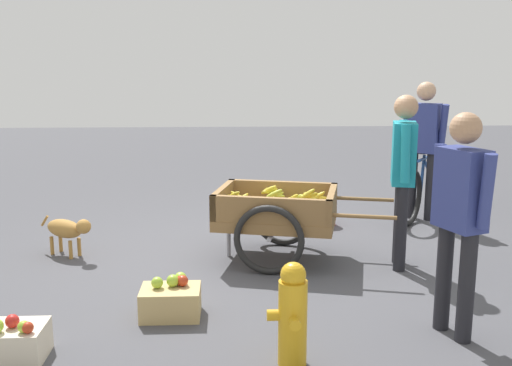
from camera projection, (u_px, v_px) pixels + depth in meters
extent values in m
plane|color=#47474C|center=(243.00, 259.00, 5.68)|extent=(24.00, 24.00, 0.00)
cube|color=olive|center=(276.00, 219.00, 5.62)|extent=(1.25, 1.03, 0.10)
cube|color=olive|center=(223.00, 199.00, 5.68)|extent=(0.24, 0.79, 0.24)
cube|color=olive|center=(332.00, 204.00, 5.49)|extent=(0.24, 0.79, 0.24)
cube|color=olive|center=(270.00, 211.00, 5.23)|extent=(1.08, 0.31, 0.24)
cube|color=olive|center=(282.00, 193.00, 5.94)|extent=(1.08, 0.31, 0.24)
torus|color=black|center=(269.00, 240.00, 5.21)|extent=(0.64, 0.21, 0.64)
torus|color=black|center=(283.00, 215.00, 6.06)|extent=(0.64, 0.21, 0.64)
cylinder|color=#9E9EA8|center=(276.00, 227.00, 5.63)|extent=(0.24, 0.87, 0.04)
cylinder|color=olive|center=(365.00, 217.00, 5.11)|extent=(0.54, 0.16, 0.04)
cylinder|color=olive|center=(365.00, 199.00, 5.77)|extent=(0.54, 0.16, 0.04)
cylinder|color=#9E9EA8|center=(229.00, 239.00, 5.75)|extent=(0.04, 0.04, 0.35)
ellipsoid|color=gold|center=(237.00, 197.00, 5.69)|extent=(0.17, 0.12, 0.15)
ellipsoid|color=gold|center=(235.00, 197.00, 5.69)|extent=(0.19, 0.10, 0.05)
ellipsoid|color=gold|center=(233.00, 196.00, 5.68)|extent=(0.17, 0.13, 0.13)
ellipsoid|color=gold|center=(289.00, 213.00, 5.28)|extent=(0.17, 0.07, 0.15)
ellipsoid|color=gold|center=(287.00, 212.00, 5.27)|extent=(0.19, 0.07, 0.08)
ellipsoid|color=gold|center=(285.00, 211.00, 5.27)|extent=(0.19, 0.11, 0.08)
ellipsoid|color=gold|center=(284.00, 210.00, 5.26)|extent=(0.19, 0.10, 0.13)
ellipsoid|color=gold|center=(246.00, 201.00, 5.80)|extent=(0.18, 0.05, 0.13)
ellipsoid|color=gold|center=(244.00, 200.00, 5.80)|extent=(0.18, 0.06, 0.05)
ellipsoid|color=gold|center=(241.00, 199.00, 5.80)|extent=(0.17, 0.06, 0.15)
ellipsoid|color=gold|center=(312.00, 198.00, 5.71)|extent=(0.17, 0.12, 0.14)
ellipsoid|color=gold|center=(311.00, 197.00, 5.70)|extent=(0.17, 0.15, 0.10)
ellipsoid|color=gold|center=(310.00, 196.00, 5.69)|extent=(0.18, 0.07, 0.05)
ellipsoid|color=gold|center=(309.00, 195.00, 5.69)|extent=(0.19, 0.06, 0.09)
ellipsoid|color=gold|center=(307.00, 194.00, 5.68)|extent=(0.17, 0.05, 0.14)
ellipsoid|color=gold|center=(244.00, 202.00, 5.36)|extent=(0.18, 0.08, 0.14)
ellipsoid|color=gold|center=(242.00, 201.00, 5.35)|extent=(0.18, 0.06, 0.05)
ellipsoid|color=gold|center=(239.00, 200.00, 5.35)|extent=(0.17, 0.13, 0.14)
ellipsoid|color=gold|center=(273.00, 193.00, 5.85)|extent=(0.18, 0.09, 0.14)
ellipsoid|color=gold|center=(272.00, 193.00, 5.84)|extent=(0.18, 0.14, 0.10)
ellipsoid|color=gold|center=(271.00, 192.00, 5.84)|extent=(0.18, 0.07, 0.05)
ellipsoid|color=gold|center=(269.00, 191.00, 5.83)|extent=(0.18, 0.13, 0.11)
ellipsoid|color=gold|center=(269.00, 190.00, 5.83)|extent=(0.18, 0.11, 0.13)
ellipsoid|color=gold|center=(265.00, 217.00, 5.34)|extent=(0.18, 0.10, 0.13)
ellipsoid|color=gold|center=(264.00, 216.00, 5.33)|extent=(0.19, 0.10, 0.08)
ellipsoid|color=gold|center=(262.00, 215.00, 5.33)|extent=(0.19, 0.05, 0.08)
ellipsoid|color=gold|center=(260.00, 214.00, 5.32)|extent=(0.18, 0.06, 0.14)
ellipsoid|color=gold|center=(322.00, 199.00, 5.70)|extent=(0.17, 0.11, 0.15)
ellipsoid|color=gold|center=(319.00, 198.00, 5.69)|extent=(0.18, 0.11, 0.05)
ellipsoid|color=gold|center=(317.00, 197.00, 5.69)|extent=(0.18, 0.05, 0.14)
ellipsoid|color=gold|center=(278.00, 197.00, 5.79)|extent=(0.18, 0.06, 0.14)
ellipsoid|color=gold|center=(277.00, 197.00, 5.78)|extent=(0.18, 0.14, 0.10)
ellipsoid|color=gold|center=(276.00, 196.00, 5.78)|extent=(0.18, 0.12, 0.05)
ellipsoid|color=gold|center=(275.00, 195.00, 5.77)|extent=(0.19, 0.07, 0.09)
ellipsoid|color=gold|center=(274.00, 194.00, 5.76)|extent=(0.18, 0.06, 0.13)
ellipsoid|color=gold|center=(296.00, 202.00, 5.80)|extent=(0.18, 0.08, 0.13)
ellipsoid|color=gold|center=(295.00, 201.00, 5.79)|extent=(0.19, 0.09, 0.09)
ellipsoid|color=gold|center=(293.00, 200.00, 5.79)|extent=(0.19, 0.08, 0.08)
ellipsoid|color=gold|center=(291.00, 199.00, 5.78)|extent=(0.17, 0.13, 0.16)
ellipsoid|color=gold|center=(251.00, 208.00, 5.64)|extent=(0.18, 0.09, 0.13)
ellipsoid|color=gold|center=(249.00, 207.00, 5.63)|extent=(0.18, 0.14, 0.05)
ellipsoid|color=gold|center=(247.00, 206.00, 5.63)|extent=(0.17, 0.14, 0.15)
ellipsoid|color=gold|center=(274.00, 210.00, 5.31)|extent=(0.18, 0.06, 0.13)
ellipsoid|color=gold|center=(271.00, 209.00, 5.31)|extent=(0.19, 0.12, 0.05)
ellipsoid|color=gold|center=(269.00, 208.00, 5.30)|extent=(0.18, 0.09, 0.14)
ellipsoid|color=gold|center=(272.00, 207.00, 5.32)|extent=(0.18, 0.06, 0.14)
ellipsoid|color=gold|center=(271.00, 206.00, 5.31)|extent=(0.19, 0.06, 0.10)
ellipsoid|color=gold|center=(270.00, 205.00, 5.30)|extent=(0.18, 0.06, 0.05)
ellipsoid|color=gold|center=(268.00, 204.00, 5.30)|extent=(0.19, 0.11, 0.11)
ellipsoid|color=gold|center=(267.00, 203.00, 5.29)|extent=(0.17, 0.05, 0.15)
ellipsoid|color=gold|center=(300.00, 203.00, 5.79)|extent=(0.19, 0.08, 0.13)
ellipsoid|color=gold|center=(299.00, 202.00, 5.78)|extent=(0.19, 0.09, 0.09)
ellipsoid|color=gold|center=(298.00, 201.00, 5.77)|extent=(0.18, 0.06, 0.05)
ellipsoid|color=gold|center=(296.00, 200.00, 5.77)|extent=(0.19, 0.07, 0.09)
ellipsoid|color=gold|center=(295.00, 199.00, 5.76)|extent=(0.18, 0.08, 0.15)
cylinder|color=black|center=(401.00, 229.00, 5.30)|extent=(0.11, 0.11, 0.78)
cylinder|color=black|center=(400.00, 222.00, 5.52)|extent=(0.11, 0.11, 0.78)
cube|color=teal|center=(404.00, 153.00, 5.28)|extent=(0.27, 0.38, 0.56)
sphere|color=tan|center=(406.00, 107.00, 5.19)|extent=(0.21, 0.21, 0.21)
cylinder|color=teal|center=(405.00, 154.00, 5.06)|extent=(0.08, 0.12, 0.51)
cylinder|color=teal|center=(403.00, 147.00, 5.48)|extent=(0.08, 0.11, 0.50)
torus|color=black|center=(437.00, 183.00, 7.63)|extent=(0.44, 0.57, 0.66)
torus|color=black|center=(411.00, 198.00, 6.81)|extent=(0.44, 0.57, 0.66)
cylinder|color=#234C93|center=(426.00, 158.00, 7.14)|extent=(0.38, 0.51, 0.04)
cylinder|color=#234C93|center=(422.00, 173.00, 7.07)|extent=(0.09, 0.10, 0.45)
cylinder|color=#234C93|center=(430.00, 174.00, 7.33)|extent=(0.34, 0.45, 0.43)
ellipsoid|color=black|center=(423.00, 152.00, 7.00)|extent=(0.20, 0.08, 0.06)
cylinder|color=#234C93|center=(438.00, 145.00, 7.48)|extent=(0.39, 0.29, 0.03)
cylinder|color=black|center=(412.00, 185.00, 7.14)|extent=(0.11, 0.11, 0.82)
cylinder|color=black|center=(430.00, 187.00, 7.02)|extent=(0.11, 0.11, 0.82)
cube|color=navy|center=(424.00, 128.00, 6.94)|extent=(0.39, 0.36, 0.58)
sphere|color=tan|center=(426.00, 91.00, 6.85)|extent=(0.22, 0.22, 0.22)
cylinder|color=navy|center=(406.00, 125.00, 7.05)|extent=(0.08, 0.13, 0.53)
cylinder|color=navy|center=(443.00, 127.00, 6.81)|extent=(0.08, 0.16, 0.53)
ellipsoid|color=#AD7A38|center=(64.00, 229.00, 5.75)|extent=(0.47, 0.39, 0.18)
sphere|color=#AD7A38|center=(84.00, 227.00, 5.61)|extent=(0.14, 0.14, 0.14)
cylinder|color=#AD7A38|center=(45.00, 221.00, 5.89)|extent=(0.10, 0.08, 0.12)
cylinder|color=#AD7A38|center=(79.00, 247.00, 5.77)|extent=(0.04, 0.04, 0.18)
cylinder|color=#AD7A38|center=(71.00, 250.00, 5.68)|extent=(0.04, 0.04, 0.18)
cylinder|color=#AD7A38|center=(61.00, 243.00, 5.90)|extent=(0.04, 0.04, 0.18)
cylinder|color=#AD7A38|center=(52.00, 246.00, 5.81)|extent=(0.04, 0.04, 0.18)
cylinder|color=gold|center=(293.00, 323.00, 3.65)|extent=(0.18, 0.18, 0.55)
sphere|color=gold|center=(293.00, 275.00, 3.59)|extent=(0.16, 0.16, 0.16)
cylinder|color=gold|center=(275.00, 315.00, 3.64)|extent=(0.10, 0.07, 0.07)
cylinder|color=gold|center=(295.00, 322.00, 3.54)|extent=(0.07, 0.10, 0.07)
cylinder|color=#B21E1E|center=(325.00, 215.00, 6.86)|extent=(0.25, 0.25, 0.23)
cube|color=beige|center=(11.00, 343.00, 3.75)|extent=(0.44, 0.32, 0.22)
sphere|color=#B23319|center=(28.00, 328.00, 3.63)|extent=(0.07, 0.07, 0.07)
sphere|color=#99BF33|center=(24.00, 327.00, 3.64)|extent=(0.08, 0.08, 0.08)
sphere|color=red|center=(12.00, 321.00, 3.71)|extent=(0.09, 0.09, 0.09)
cube|color=tan|center=(171.00, 302.00, 4.39)|extent=(0.44, 0.32, 0.22)
sphere|color=#99BF33|center=(173.00, 281.00, 4.39)|extent=(0.09, 0.09, 0.09)
sphere|color=#99BF33|center=(180.00, 278.00, 4.44)|extent=(0.09, 0.09, 0.09)
sphere|color=#99BF33|center=(157.00, 283.00, 4.36)|extent=(0.09, 0.09, 0.09)
sphere|color=red|center=(181.00, 280.00, 4.41)|extent=(0.08, 0.08, 0.08)
sphere|color=#B23319|center=(183.00, 281.00, 4.40)|extent=(0.08, 0.08, 0.08)
cylinder|color=black|center=(466.00, 288.00, 3.94)|extent=(0.11, 0.11, 0.77)
cylinder|color=black|center=(444.00, 277.00, 4.13)|extent=(0.11, 0.11, 0.77)
cube|color=navy|center=(461.00, 189.00, 3.90)|extent=(0.31, 0.39, 0.54)
sphere|color=tan|center=(466.00, 128.00, 3.82)|extent=(0.21, 0.21, 0.21)
cylinder|color=navy|center=(487.00, 192.00, 3.70)|extent=(0.08, 0.12, 0.49)
cylinder|color=navy|center=(439.00, 179.00, 4.10)|extent=(0.08, 0.11, 0.49)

